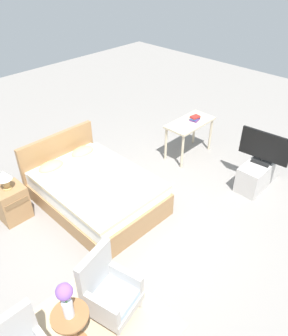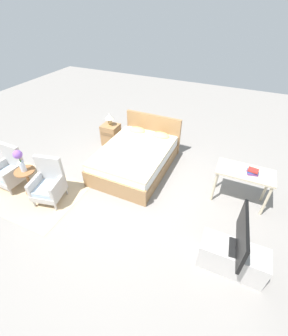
# 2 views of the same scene
# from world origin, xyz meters

# --- Properties ---
(ground_plane) EXTENTS (16.00, 16.00, 0.00)m
(ground_plane) POSITION_xyz_m (0.00, 0.00, 0.00)
(ground_plane) COLOR gray
(floor_rug) EXTENTS (2.10, 1.50, 0.01)m
(floor_rug) POSITION_xyz_m (-1.89, -0.82, 0.00)
(floor_rug) COLOR tan
(floor_rug) RESTS_ON ground_plane
(bed) EXTENTS (1.50, 2.15, 0.96)m
(bed) POSITION_xyz_m (-0.23, 0.91, 0.30)
(bed) COLOR #997047
(bed) RESTS_ON ground_plane
(armchair_by_window_left) EXTENTS (0.56, 0.56, 0.92)m
(armchair_by_window_left) POSITION_xyz_m (-2.44, -0.76, 0.38)
(armchair_by_window_left) COLOR #ADA8A3
(armchair_by_window_left) RESTS_ON floor_rug
(armchair_by_window_right) EXTENTS (0.65, 0.65, 0.92)m
(armchair_by_window_right) POSITION_xyz_m (-1.36, -0.76, 0.38)
(armchair_by_window_right) COLOR #ADA8A3
(armchair_by_window_right) RESTS_ON floor_rug
(side_table) EXTENTS (0.40, 0.40, 0.58)m
(side_table) POSITION_xyz_m (-1.89, -0.79, 0.36)
(side_table) COLOR #936038
(side_table) RESTS_ON ground_plane
(flower_vase) EXTENTS (0.17, 0.17, 0.48)m
(flower_vase) POSITION_xyz_m (-1.89, -0.79, 0.87)
(flower_vase) COLOR silver
(flower_vase) RESTS_ON side_table
(nightstand) EXTENTS (0.44, 0.41, 0.59)m
(nightstand) POSITION_xyz_m (-1.34, 1.58, 0.29)
(nightstand) COLOR #997047
(nightstand) RESTS_ON ground_plane
(table_lamp) EXTENTS (0.22, 0.22, 0.33)m
(table_lamp) POSITION_xyz_m (-1.34, 1.58, 0.80)
(table_lamp) COLOR tan
(table_lamp) RESTS_ON nightstand
(tv_stand) EXTENTS (0.96, 0.40, 0.48)m
(tv_stand) POSITION_xyz_m (2.17, -0.80, 0.24)
(tv_stand) COLOR #B7B2AD
(tv_stand) RESTS_ON ground_plane
(tv_flatscreen) EXTENTS (0.23, 0.87, 0.58)m
(tv_flatscreen) POSITION_xyz_m (2.17, -0.80, 0.79)
(tv_flatscreen) COLOR black
(tv_flatscreen) RESTS_ON tv_stand
(vanity_desk) EXTENTS (1.04, 0.52, 0.76)m
(vanity_desk) POSITION_xyz_m (2.11, 0.75, 0.64)
(vanity_desk) COLOR beige
(vanity_desk) RESTS_ON ground_plane
(book_stack) EXTENTS (0.20, 0.18, 0.09)m
(book_stack) POSITION_xyz_m (2.22, 0.71, 0.80)
(book_stack) COLOR #66387A
(book_stack) RESTS_ON vanity_desk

